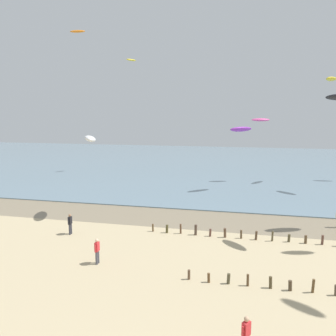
# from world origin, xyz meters

# --- Properties ---
(wet_sand_strip) EXTENTS (120.00, 5.99, 0.01)m
(wet_sand_strip) POSITION_xyz_m (0.00, 22.54, 0.00)
(wet_sand_strip) COLOR #84755B
(wet_sand_strip) RESTS_ON ground
(sea) EXTENTS (160.00, 70.00, 0.10)m
(sea) POSITION_xyz_m (0.00, 60.54, 0.05)
(sea) COLOR slate
(sea) RESTS_ON ground
(groyne_far) EXTENTS (20.57, 0.35, 0.87)m
(groyne_far) POSITION_xyz_m (7.06, 18.37, 0.36)
(groyne_far) COLOR brown
(groyne_far) RESTS_ON ground
(person_nearest_camera) EXTENTS (0.23, 0.57, 1.71)m
(person_nearest_camera) POSITION_xyz_m (-9.40, 16.30, 0.92)
(person_nearest_camera) COLOR #383842
(person_nearest_camera) RESTS_ON ground
(person_by_waterline) EXTENTS (0.23, 0.57, 1.71)m
(person_by_waterline) POSITION_xyz_m (-4.88, 11.56, 0.92)
(person_by_waterline) COLOR #4C4C56
(person_by_waterline) RESTS_ON ground
(person_trailing_behind) EXTENTS (0.39, 0.48, 1.71)m
(person_trailing_behind) POSITION_xyz_m (4.65, 4.84, 0.92)
(person_trailing_behind) COLOR #4C4C56
(person_trailing_behind) RESTS_ON ground
(kite_aloft_2) EXTENTS (2.43, 3.05, 0.75)m
(kite_aloft_2) POSITION_xyz_m (15.57, 43.91, 14.55)
(kite_aloft_2) COLOR yellow
(kite_aloft_4) EXTENTS (2.49, 3.45, 0.77)m
(kite_aloft_4) POSITION_xyz_m (-9.89, 21.54, 7.48)
(kite_aloft_4) COLOR white
(kite_aloft_6) EXTENTS (2.82, 1.78, 0.51)m
(kite_aloft_6) POSITION_xyz_m (6.35, 42.56, 8.98)
(kite_aloft_6) COLOR #E54C99
(kite_aloft_7) EXTENTS (2.22, 0.99, 0.50)m
(kite_aloft_7) POSITION_xyz_m (-18.53, 36.83, 20.93)
(kite_aloft_7) COLOR orange
(kite_aloft_9) EXTENTS (1.60, 1.95, 0.38)m
(kite_aloft_9) POSITION_xyz_m (-14.39, 47.07, 18.55)
(kite_aloft_9) COLOR yellow
(kite_aloft_11) EXTENTS (3.28, 3.14, 0.90)m
(kite_aloft_11) POSITION_xyz_m (3.74, 35.62, 7.91)
(kite_aloft_11) COLOR purple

